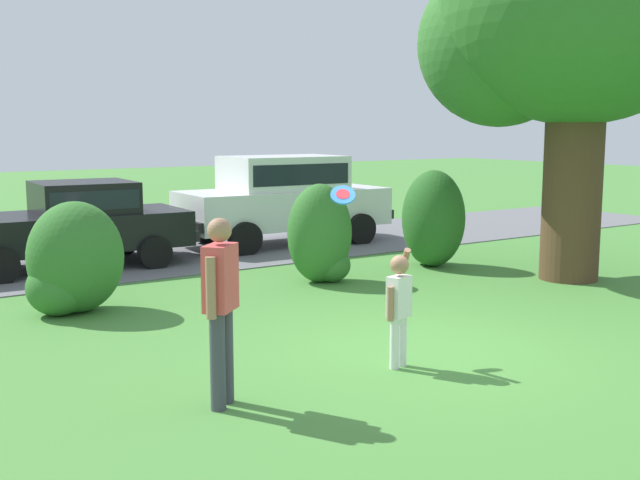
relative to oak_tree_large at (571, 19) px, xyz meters
name	(u,v)px	position (x,y,z in m)	size (l,w,h in m)	color
ground_plane	(426,350)	(-4.80, -2.01, -4.27)	(80.00, 80.00, 0.00)	#478438
driveway_strip	(163,256)	(-4.80, 5.79, -4.26)	(28.00, 4.40, 0.02)	slate
oak_tree_large	(571,19)	(0.00, 0.00, 0.00)	(4.71, 4.78, 6.46)	#513823
shrub_near_tree	(73,263)	(-7.62, 2.05, -3.58)	(1.34, 1.20, 1.54)	#33702B
shrub_centre_left	(321,237)	(-3.61, 1.92, -3.52)	(1.11, 0.94, 1.63)	#33702B
shrub_centre	(433,222)	(-1.08, 2.00, -3.46)	(1.11, 1.20, 1.77)	#286023
parked_sedan	(72,221)	(-6.60, 5.54, -3.43)	(4.48, 2.25, 1.56)	black
parked_suv	(283,195)	(-1.97, 5.82, -3.20)	(4.76, 2.22, 1.92)	white
child_thrower	(399,301)	(-5.48, -2.32, -3.56)	(0.41, 0.34, 1.29)	white
frisbee	(343,195)	(-5.58, -1.44, -2.49)	(0.33, 0.25, 0.28)	#337FDB
adult_onlooker	(221,301)	(-7.55, -2.32, -3.29)	(0.42, 0.40, 1.74)	#3F3F4C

